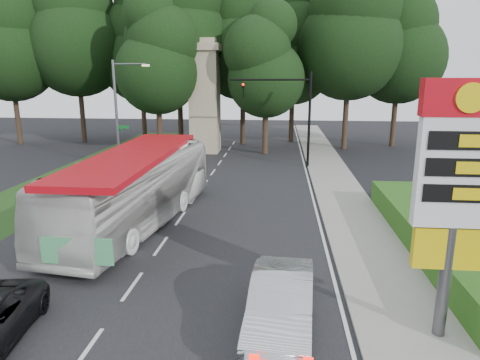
# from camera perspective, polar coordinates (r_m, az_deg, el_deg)

# --- Properties ---
(road_surface) EXTENTS (14.00, 80.00, 0.02)m
(road_surface) POSITION_cam_1_polar(r_m,az_deg,el_deg) (22.33, -7.40, -4.34)
(road_surface) COLOR black
(road_surface) RESTS_ON ground
(sidewalk_right) EXTENTS (3.00, 80.00, 0.12)m
(sidewalk_right) POSITION_cam_1_polar(r_m,az_deg,el_deg) (22.09, 14.72, -4.75)
(sidewalk_right) COLOR gray
(sidewalk_right) RESTS_ON ground
(grass_verge_left) EXTENTS (5.00, 50.00, 0.02)m
(grass_verge_left) POSITION_cam_1_polar(r_m,az_deg,el_deg) (31.06, -22.26, -0.10)
(grass_verge_left) COLOR #193814
(grass_verge_left) RESTS_ON ground
(hedge) EXTENTS (3.00, 14.00, 1.20)m
(hedge) POSITION_cam_1_polar(r_m,az_deg,el_deg) (19.04, 25.74, -6.99)
(hedge) COLOR #2A5516
(hedge) RESTS_ON ground
(gas_station_pylon) EXTENTS (2.10, 0.45, 6.85)m
(gas_station_pylon) POSITION_cam_1_polar(r_m,az_deg,el_deg) (11.80, 27.00, 0.24)
(gas_station_pylon) COLOR #59595E
(gas_station_pylon) RESTS_ON ground
(traffic_signal_mast) EXTENTS (6.10, 0.35, 7.20)m
(traffic_signal_mast) POSITION_cam_1_polar(r_m,az_deg,el_deg) (32.77, 6.96, 9.76)
(traffic_signal_mast) COLOR black
(traffic_signal_mast) RESTS_ON ground
(streetlight_signs) EXTENTS (2.75, 0.98, 8.00)m
(streetlight_signs) POSITION_cam_1_polar(r_m,az_deg,el_deg) (32.98, -15.83, 8.97)
(streetlight_signs) COLOR #59595E
(streetlight_signs) RESTS_ON ground
(monument) EXTENTS (3.00, 3.00, 10.05)m
(monument) POSITION_cam_1_polar(r_m,az_deg,el_deg) (39.32, -4.72, 11.10)
(monument) COLOR tan
(monument) RESTS_ON ground
(tree_far_west) EXTENTS (8.96, 8.96, 17.60)m
(tree_far_west) POSITION_cam_1_polar(r_m,az_deg,el_deg) (49.71, -28.59, 16.53)
(tree_far_west) COLOR #2D2116
(tree_far_west) RESTS_ON ground
(tree_west_mid) EXTENTS (9.80, 9.80, 19.25)m
(tree_west_mid) POSITION_cam_1_polar(r_m,az_deg,el_deg) (48.63, -21.16, 18.53)
(tree_west_mid) COLOR #2D2116
(tree_west_mid) RESTS_ON ground
(tree_west_near) EXTENTS (8.40, 8.40, 16.50)m
(tree_west_near) POSITION_cam_1_polar(r_m,az_deg,el_deg) (48.13, -13.17, 17.13)
(tree_west_near) COLOR #2D2116
(tree_west_near) RESTS_ON ground
(tree_center_left) EXTENTS (10.08, 10.08, 19.80)m
(tree_center_left) POSITION_cam_1_polar(r_m,az_deg,el_deg) (43.13, -8.37, 20.44)
(tree_center_left) COLOR #2D2116
(tree_center_left) RESTS_ON ground
(tree_center_right) EXTENTS (9.24, 9.24, 18.15)m
(tree_center_right) POSITION_cam_1_polar(r_m,az_deg,el_deg) (44.04, 0.39, 19.12)
(tree_center_right) COLOR #2D2116
(tree_center_right) RESTS_ON ground
(tree_east_near) EXTENTS (8.12, 8.12, 15.95)m
(tree_east_near) POSITION_cam_1_polar(r_m,az_deg,el_deg) (45.78, 7.15, 17.14)
(tree_east_near) COLOR #2D2116
(tree_east_near) RESTS_ON ground
(tree_east_mid) EXTENTS (9.52, 9.52, 18.70)m
(tree_east_mid) POSITION_cam_1_polar(r_m,az_deg,el_deg) (42.37, 14.56, 19.38)
(tree_east_mid) COLOR #2D2116
(tree_east_mid) RESTS_ON ground
(tree_far_east) EXTENTS (8.68, 8.68, 17.05)m
(tree_far_east) POSITION_cam_1_polar(r_m,az_deg,el_deg) (45.22, 20.63, 17.30)
(tree_far_east) COLOR #2D2116
(tree_far_east) RESTS_ON ground
(tree_monument_left) EXTENTS (7.28, 7.28, 14.30)m
(tree_monument_left) POSITION_cam_1_polar(r_m,az_deg,el_deg) (39.25, -11.09, 16.11)
(tree_monument_left) COLOR #2D2116
(tree_monument_left) RESTS_ON ground
(tree_monument_right) EXTENTS (6.72, 6.72, 13.20)m
(tree_monument_right) POSITION_cam_1_polar(r_m,az_deg,el_deg) (38.22, 3.51, 15.40)
(tree_monument_right) COLOR #2D2116
(tree_monument_right) RESTS_ON ground
(transit_bus) EXTENTS (4.57, 12.75, 3.47)m
(transit_bus) POSITION_cam_1_polar(r_m,az_deg,el_deg) (20.52, -13.65, -1.21)
(transit_bus) COLOR silver
(transit_bus) RESTS_ON ground
(sedan_silver) EXTENTS (2.01, 4.94, 1.59)m
(sedan_silver) POSITION_cam_1_polar(r_m,az_deg,el_deg) (12.28, 5.49, -16.10)
(sedan_silver) COLOR #A9ACB1
(sedan_silver) RESTS_ON ground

